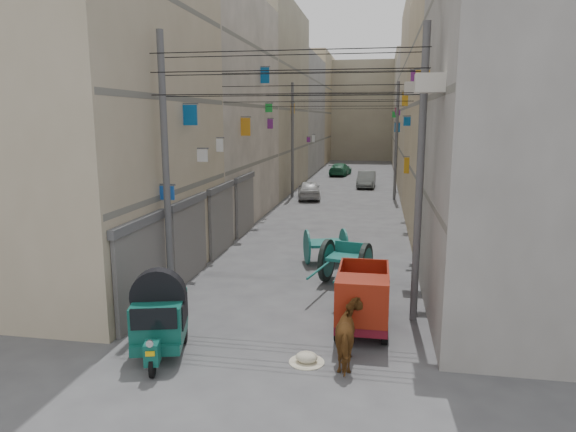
% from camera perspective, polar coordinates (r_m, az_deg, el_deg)
% --- Properties ---
extents(ground, '(140.00, 140.00, 0.00)m').
position_cam_1_polar(ground, '(10.12, -6.61, -22.70)').
color(ground, '#434346').
rests_on(ground, ground).
extents(building_row_left, '(8.00, 62.00, 14.00)m').
position_cam_1_polar(building_row_left, '(43.48, -3.95, 11.97)').
color(building_row_left, tan).
rests_on(building_row_left, ground).
extents(building_row_right, '(8.00, 62.00, 14.00)m').
position_cam_1_polar(building_row_right, '(42.54, 17.89, 11.51)').
color(building_row_right, '#9A9590').
rests_on(building_row_right, ground).
extents(end_cap_building, '(22.00, 10.00, 13.00)m').
position_cam_1_polar(end_cap_building, '(74.10, 8.35, 11.43)').
color(end_cap_building, '#9E977C').
rests_on(end_cap_building, ground).
extents(shutters_left, '(0.18, 14.40, 2.88)m').
position_cam_1_polar(shutters_left, '(19.95, -8.95, -1.12)').
color(shutters_left, '#515157').
rests_on(shutters_left, ground).
extents(signboards, '(8.22, 40.52, 5.67)m').
position_cam_1_polar(signboards, '(29.90, 5.28, 6.67)').
color(signboards, '#74217A').
rests_on(signboards, ground).
extents(ac_units, '(0.70, 6.55, 3.35)m').
position_cam_1_polar(ac_units, '(15.87, 14.79, 17.20)').
color(ac_units, beige).
rests_on(ac_units, ground).
extents(utility_poles, '(7.40, 22.20, 8.00)m').
position_cam_1_polar(utility_poles, '(25.23, 4.40, 7.21)').
color(utility_poles, '#515153').
rests_on(utility_poles, ground).
extents(overhead_cables, '(7.40, 22.52, 1.12)m').
position_cam_1_polar(overhead_cables, '(22.63, 3.82, 13.82)').
color(overhead_cables, black).
rests_on(overhead_cables, ground).
extents(auto_rickshaw, '(1.68, 2.36, 1.60)m').
position_cam_1_polar(auto_rickshaw, '(12.80, -14.10, -10.75)').
color(auto_rickshaw, black).
rests_on(auto_rickshaw, ground).
extents(tonga_cart, '(1.95, 3.45, 1.47)m').
position_cam_1_polar(tonga_cart, '(17.65, 6.42, -5.06)').
color(tonga_cart, black).
rests_on(tonga_cart, ground).
extents(mini_truck, '(1.38, 3.01, 1.69)m').
position_cam_1_polar(mini_truck, '(13.78, 8.25, -9.53)').
color(mini_truck, black).
rests_on(mini_truck, ground).
extents(second_cart, '(1.87, 1.76, 1.35)m').
position_cam_1_polar(second_cart, '(20.00, 4.18, -3.25)').
color(second_cart, '#155F57').
rests_on(second_cart, ground).
extents(feed_sack, '(0.51, 0.41, 0.26)m').
position_cam_1_polar(feed_sack, '(12.33, 2.09, -15.41)').
color(feed_sack, beige).
rests_on(feed_sack, ground).
extents(horse, '(0.89, 1.72, 1.41)m').
position_cam_1_polar(horse, '(12.09, 7.08, -13.03)').
color(horse, brown).
rests_on(horse, ground).
extents(distant_car_white, '(2.12, 3.98, 1.29)m').
position_cam_1_polar(distant_car_white, '(36.00, 2.36, 2.95)').
color(distant_car_white, '#B3B3B3').
rests_on(distant_car_white, ground).
extents(distant_car_grey, '(1.49, 3.99, 1.30)m').
position_cam_1_polar(distant_car_grey, '(42.52, 8.70, 4.05)').
color(distant_car_grey, '#555A58').
rests_on(distant_car_grey, ground).
extents(distant_car_green, '(2.19, 4.32, 1.20)m').
position_cam_1_polar(distant_car_green, '(51.18, 5.83, 5.19)').
color(distant_car_green, '#236643').
rests_on(distant_car_green, ground).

